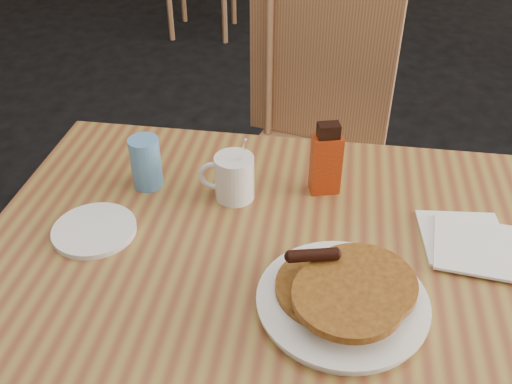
{
  "coord_description": "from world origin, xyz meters",
  "views": [
    {
      "loc": [
        0.06,
        -0.86,
        1.49
      ],
      "look_at": [
        -0.06,
        0.03,
        0.83
      ],
      "focal_mm": 40.0,
      "sensor_mm": 36.0,
      "label": 1
    }
  ],
  "objects_px": {
    "syrup_bottle": "(326,161)",
    "blue_tumbler": "(146,163)",
    "chair_main_far": "(316,127)",
    "main_table": "(302,269)",
    "coffee_mug": "(233,177)",
    "pancake_plate": "(344,296)"
  },
  "relations": [
    {
      "from": "syrup_bottle",
      "to": "blue_tumbler",
      "type": "height_order",
      "value": "syrup_bottle"
    },
    {
      "from": "chair_main_far",
      "to": "main_table",
      "type": "bearing_deg",
      "value": -76.14
    },
    {
      "from": "syrup_bottle",
      "to": "coffee_mug",
      "type": "bearing_deg",
      "value": 179.31
    },
    {
      "from": "main_table",
      "to": "blue_tumbler",
      "type": "xyz_separation_m",
      "value": [
        -0.36,
        0.18,
        0.1
      ]
    },
    {
      "from": "syrup_bottle",
      "to": "blue_tumbler",
      "type": "relative_size",
      "value": 1.43
    },
    {
      "from": "coffee_mug",
      "to": "syrup_bottle",
      "type": "relative_size",
      "value": 0.95
    },
    {
      "from": "main_table",
      "to": "chair_main_far",
      "type": "distance_m",
      "value": 0.75
    },
    {
      "from": "pancake_plate",
      "to": "syrup_bottle",
      "type": "distance_m",
      "value": 0.34
    },
    {
      "from": "main_table",
      "to": "coffee_mug",
      "type": "height_order",
      "value": "coffee_mug"
    },
    {
      "from": "coffee_mug",
      "to": "syrup_bottle",
      "type": "xyz_separation_m",
      "value": [
        0.19,
        0.05,
        0.02
      ]
    },
    {
      "from": "coffee_mug",
      "to": "blue_tumbler",
      "type": "relative_size",
      "value": 1.35
    },
    {
      "from": "coffee_mug",
      "to": "blue_tumbler",
      "type": "bearing_deg",
      "value": 161.66
    },
    {
      "from": "coffee_mug",
      "to": "syrup_bottle",
      "type": "height_order",
      "value": "syrup_bottle"
    },
    {
      "from": "main_table",
      "to": "coffee_mug",
      "type": "relative_size",
      "value": 8.46
    },
    {
      "from": "main_table",
      "to": "blue_tumbler",
      "type": "bearing_deg",
      "value": 153.07
    },
    {
      "from": "main_table",
      "to": "pancake_plate",
      "type": "xyz_separation_m",
      "value": [
        0.07,
        -0.12,
        0.06
      ]
    },
    {
      "from": "main_table",
      "to": "blue_tumbler",
      "type": "relative_size",
      "value": 11.44
    },
    {
      "from": "main_table",
      "to": "chair_main_far",
      "type": "xyz_separation_m",
      "value": [
        -0.0,
        0.74,
        -0.11
      ]
    },
    {
      "from": "blue_tumbler",
      "to": "main_table",
      "type": "bearing_deg",
      "value": -26.93
    },
    {
      "from": "main_table",
      "to": "coffee_mug",
      "type": "xyz_separation_m",
      "value": [
        -0.16,
        0.16,
        0.09
      ]
    },
    {
      "from": "coffee_mug",
      "to": "pancake_plate",
      "type": "bearing_deg",
      "value": -63.07
    },
    {
      "from": "syrup_bottle",
      "to": "blue_tumbler",
      "type": "xyz_separation_m",
      "value": [
        -0.39,
        -0.03,
        -0.02
      ]
    }
  ]
}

